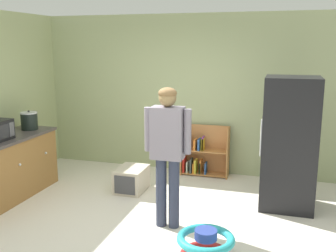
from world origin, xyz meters
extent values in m
plane|color=silver|center=(0.00, 0.00, 0.00)|extent=(12.00, 12.00, 0.00)
cube|color=#A4B080|center=(0.00, 2.33, 1.35)|extent=(5.20, 0.06, 2.70)
cube|color=#A9B47F|center=(-2.63, 0.80, 1.35)|extent=(0.06, 2.99, 2.70)
cube|color=olive|center=(-2.20, 0.21, 0.43)|extent=(0.60, 1.86, 0.86)
sphere|color=silver|center=(-1.89, 0.21, 0.56)|extent=(0.04, 0.04, 0.04)
sphere|color=silver|center=(-1.89, 0.83, 0.56)|extent=(0.04, 0.04, 0.04)
cube|color=black|center=(1.67, 1.15, 0.89)|extent=(0.70, 0.68, 1.78)
cylinder|color=silver|center=(1.31, 0.98, 0.98)|extent=(0.02, 0.02, 0.50)
cube|color=#333333|center=(1.32, 1.15, 1.28)|extent=(0.01, 0.67, 0.01)
cube|color=#BA7B41|center=(-0.05, 2.11, 0.42)|extent=(0.02, 0.28, 0.85)
cube|color=#BA7B41|center=(0.73, 2.11, 0.42)|extent=(0.02, 0.28, 0.85)
cube|color=#BA7B46|center=(0.34, 2.24, 0.42)|extent=(0.80, 0.02, 0.85)
cube|color=#BA7B41|center=(0.34, 2.11, 0.03)|extent=(0.76, 0.24, 0.02)
cube|color=#BA7B41|center=(0.34, 2.11, 0.43)|extent=(0.76, 0.24, 0.02)
cube|color=red|center=(-0.01, 2.08, 0.17)|extent=(0.03, 0.17, 0.25)
cube|color=#B3311A|center=(-0.01, 2.08, 0.54)|extent=(0.02, 0.17, 0.20)
cube|color=beige|center=(0.05, 2.08, 0.13)|extent=(0.02, 0.17, 0.19)
cube|color=#41443E|center=(0.05, 2.08, 0.56)|extent=(0.02, 0.17, 0.24)
cube|color=#3B4545|center=(0.12, 2.08, 0.16)|extent=(0.03, 0.17, 0.24)
cube|color=gold|center=(0.08, 2.08, 0.57)|extent=(0.02, 0.17, 0.25)
cube|color=orange|center=(0.17, 2.08, 0.13)|extent=(0.03, 0.17, 0.17)
cube|color=orange|center=(0.18, 2.08, 0.53)|extent=(0.03, 0.17, 0.18)
cube|color=gold|center=(0.19, 2.08, 0.16)|extent=(0.03, 0.17, 0.23)
cube|color=#2D5496|center=(0.25, 2.08, 0.54)|extent=(0.03, 0.17, 0.19)
cube|color=#258143|center=(0.28, 2.08, 0.14)|extent=(0.02, 0.17, 0.19)
cube|color=#843D90|center=(0.31, 2.08, 0.56)|extent=(0.02, 0.17, 0.24)
cube|color=orange|center=(0.29, 2.08, 0.16)|extent=(0.02, 0.17, 0.23)
cube|color=gold|center=(0.31, 2.08, 0.55)|extent=(0.03, 0.17, 0.21)
cube|color=#2A56A1|center=(0.37, 2.08, 0.14)|extent=(0.02, 0.17, 0.19)
cylinder|color=#2F354B|center=(0.20, 0.09, 0.43)|extent=(0.13, 0.13, 0.86)
cylinder|color=#2F354B|center=(0.36, 0.09, 0.43)|extent=(0.13, 0.13, 0.86)
cube|color=gray|center=(0.28, 0.09, 1.17)|extent=(0.38, 0.22, 0.62)
cylinder|color=gray|center=(0.04, 0.09, 1.20)|extent=(0.09, 0.09, 0.53)
cylinder|color=gray|center=(0.52, 0.09, 1.20)|extent=(0.09, 0.09, 0.53)
sphere|color=olive|center=(0.28, 0.09, 1.58)|extent=(0.20, 0.20, 0.20)
ellipsoid|color=brown|center=(0.28, 0.09, 1.64)|extent=(0.22, 0.22, 0.13)
torus|color=#29A6B1|center=(0.87, -0.51, 0.22)|extent=(0.60, 0.60, 0.08)
cylinder|color=navy|center=(0.87, -0.51, 0.27)|extent=(0.23, 0.23, 0.10)
cylinder|color=silver|center=(1.09, -0.51, 0.13)|extent=(0.02, 0.02, 0.18)
cylinder|color=silver|center=(0.76, -0.32, 0.13)|extent=(0.02, 0.02, 0.18)
cube|color=beige|center=(-0.58, 1.08, 0.18)|extent=(0.42, 0.54, 0.36)
cube|color=#424247|center=(-0.58, 0.81, 0.18)|extent=(0.32, 0.01, 0.27)
cube|color=#2D2D33|center=(-2.02, 0.05, 1.04)|extent=(0.01, 0.31, 0.20)
cube|color=#515156|center=(-2.02, 0.27, 1.04)|extent=(0.01, 0.10, 0.20)
cylinder|color=black|center=(-2.18, 0.88, 1.03)|extent=(0.25, 0.25, 0.25)
cylinder|color=silver|center=(-2.18, 0.88, 1.16)|extent=(0.25, 0.25, 0.02)
sphere|color=black|center=(-2.18, 0.88, 1.18)|extent=(0.03, 0.03, 0.03)
cylinder|color=white|center=(-2.24, 0.49, 0.95)|extent=(0.08, 0.08, 0.09)
cylinder|color=green|center=(-2.43, 0.65, 0.95)|extent=(0.08, 0.08, 0.09)
camera|label=1|loc=(1.55, -4.17, 2.18)|focal=41.69mm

